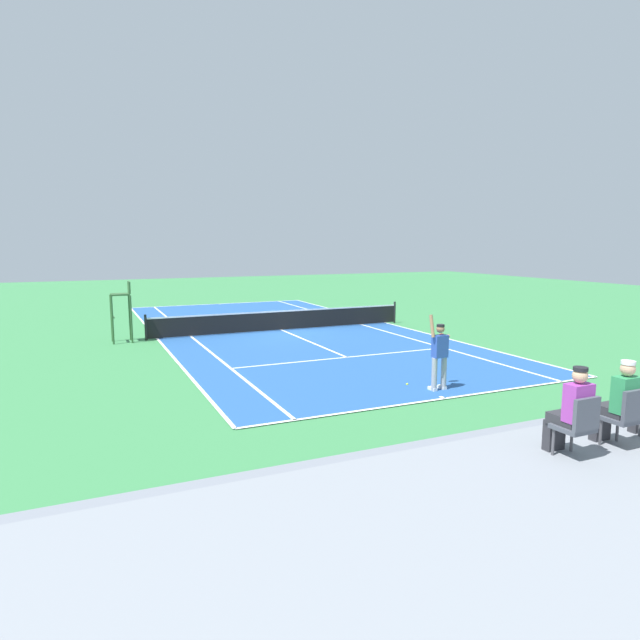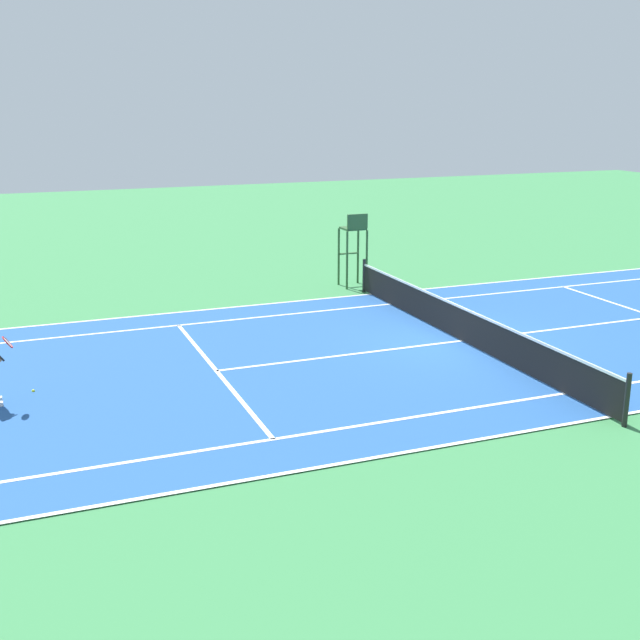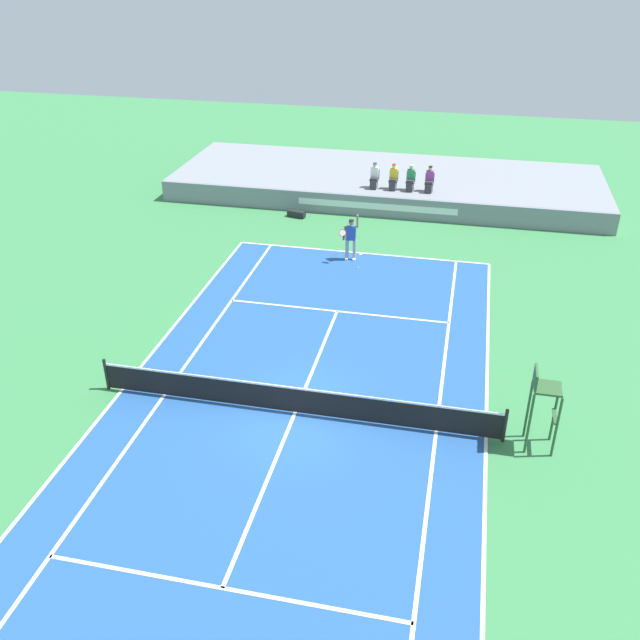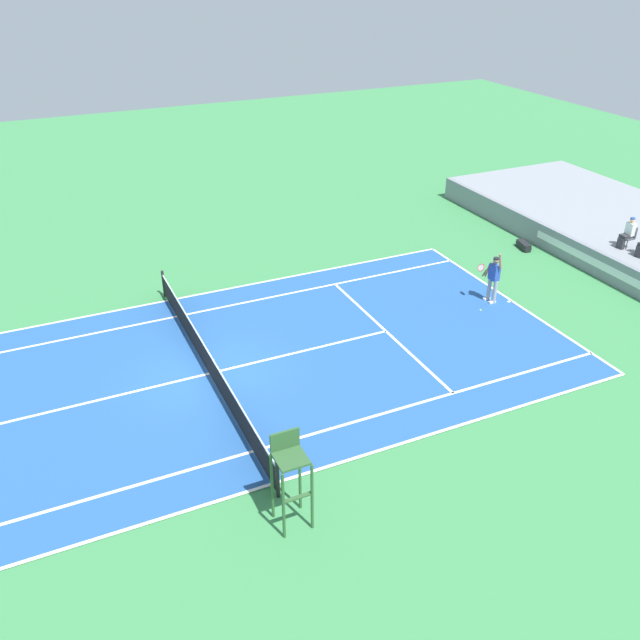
% 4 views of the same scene
% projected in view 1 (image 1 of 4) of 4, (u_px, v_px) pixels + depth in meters
% --- Properties ---
extents(ground_plane, '(80.00, 80.00, 0.00)m').
position_uv_depth(ground_plane, '(283.00, 331.00, 24.46)').
color(ground_plane, '#387F47').
extents(court, '(11.08, 23.88, 0.03)m').
position_uv_depth(court, '(283.00, 331.00, 24.46)').
color(court, '#235193').
rests_on(court, ground).
extents(net, '(11.98, 0.10, 1.07)m').
position_uv_depth(net, '(283.00, 319.00, 24.39)').
color(net, black).
rests_on(net, ground).
extents(barrier_wall, '(22.43, 0.25, 1.06)m').
position_uv_depth(barrier_wall, '(607.00, 438.00, 9.51)').
color(barrier_wall, gray).
rests_on(barrier_wall, ground).
extents(spectator_seated_2, '(0.44, 0.60, 1.27)m').
position_uv_depth(spectator_seated_2, '(619.00, 405.00, 7.65)').
color(spectator_seated_2, '#474C56').
rests_on(spectator_seated_2, bleacher_platform).
extents(spectator_seated_3, '(0.44, 0.60, 1.27)m').
position_uv_depth(spectator_seated_3, '(572.00, 413.00, 7.27)').
color(spectator_seated_3, '#474C56').
rests_on(spectator_seated_3, bleacher_platform).
extents(tennis_player, '(0.76, 0.65, 2.08)m').
position_uv_depth(tennis_player, '(439.00, 354.00, 14.41)').
color(tennis_player, '#9E9EA3').
rests_on(tennis_player, ground).
extents(tennis_ball, '(0.07, 0.07, 0.07)m').
position_uv_depth(tennis_ball, '(407.00, 384.00, 15.07)').
color(tennis_ball, '#D1E533').
rests_on(tennis_ball, ground).
extents(umpire_chair, '(0.77, 0.77, 2.44)m').
position_uv_depth(umpire_chair, '(122.00, 304.00, 21.48)').
color(umpire_chair, '#2D562D').
rests_on(umpire_chair, ground).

